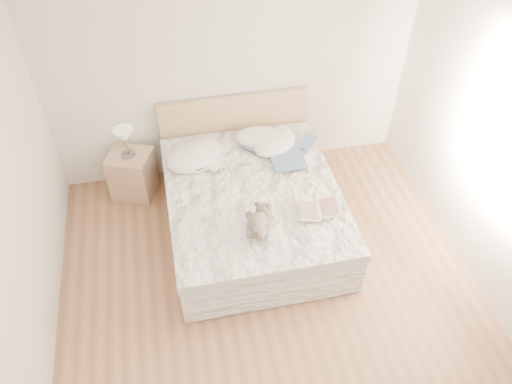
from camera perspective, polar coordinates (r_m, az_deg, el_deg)
floor at (r=4.78m, az=2.46°, el=-14.07°), size 4.00×4.50×0.00m
ceiling at (r=2.87m, az=4.14°, el=15.67°), size 4.00×4.50×0.00m
wall_back at (r=5.45m, az=-2.84°, el=14.23°), size 4.00×0.02×2.70m
window at (r=4.64m, az=26.78°, el=4.53°), size 0.02×1.30×1.10m
bed at (r=5.26m, az=-0.49°, el=-1.43°), size 1.72×2.14×1.00m
nightstand at (r=5.81m, az=-13.92°, el=2.00°), size 0.57×0.54×0.56m
table_lamp at (r=5.49m, az=-14.83°, el=6.10°), size 0.26×0.26×0.34m
pillow_left at (r=5.36m, az=-7.03°, el=4.11°), size 0.79×0.71×0.20m
pillow_middle at (r=5.57m, az=0.44°, el=6.26°), size 0.60×0.49×0.16m
pillow_right at (r=5.50m, az=2.14°, el=5.63°), size 0.66×0.62×0.16m
blouse at (r=5.37m, az=3.40°, el=4.31°), size 0.57×0.61×0.02m
photo_book at (r=5.26m, az=-5.85°, el=3.10°), size 0.40×0.37×0.02m
childrens_book at (r=4.80m, az=7.20°, el=-1.97°), size 0.46×0.34×0.03m
teddy_bear at (r=4.57m, az=0.19°, el=-4.16°), size 0.36×0.41×0.18m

